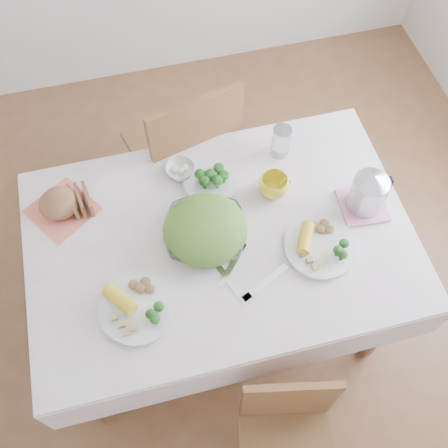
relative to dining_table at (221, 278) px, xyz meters
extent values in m
plane|color=brown|center=(0.00, 0.00, -0.38)|extent=(3.60, 3.60, 0.00)
cube|color=brown|center=(0.00, 0.00, 0.00)|extent=(1.40, 0.90, 0.75)
cube|color=silver|center=(0.00, 0.00, 0.38)|extent=(1.50, 1.00, 0.01)
cube|color=brown|center=(-0.03, 0.69, 0.09)|extent=(0.56, 0.56, 1.02)
imported|color=white|center=(-0.06, 0.01, 0.42)|extent=(0.36, 0.36, 0.07)
cylinder|color=white|center=(-0.36, -0.22, 0.40)|extent=(0.35, 0.35, 0.02)
cylinder|color=white|center=(0.36, -0.14, 0.40)|extent=(0.39, 0.39, 0.02)
cylinder|color=beige|center=(0.02, 0.26, 0.40)|extent=(0.24, 0.24, 0.02)
cube|color=#EA7156|center=(-0.58, 0.27, 0.39)|extent=(0.32, 0.32, 0.00)
ellipsoid|color=brown|center=(-0.58, 0.27, 0.45)|extent=(0.16, 0.15, 0.10)
imported|color=white|center=(-0.09, 0.34, 0.41)|extent=(0.16, 0.16, 0.04)
imported|color=yellow|center=(0.26, 0.15, 0.43)|extent=(0.15, 0.15, 0.09)
cylinder|color=white|center=(0.35, 0.34, 0.45)|extent=(0.10, 0.10, 0.15)
cube|color=pink|center=(0.59, 0.00, 0.40)|extent=(0.19, 0.19, 0.01)
cylinder|color=#B2B5BA|center=(0.59, 0.00, 0.51)|extent=(0.18, 0.18, 0.19)
cube|color=silver|center=(-0.03, -0.16, 0.39)|extent=(0.09, 0.20, 0.00)
cube|color=silver|center=(0.01, -0.13, 0.39)|extent=(0.15, 0.17, 0.00)
cube|color=silver|center=(0.12, -0.23, 0.39)|extent=(0.21, 0.12, 0.00)
camera|label=1|loc=(-0.23, -0.96, 2.18)|focal=42.00mm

